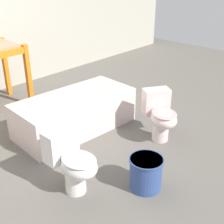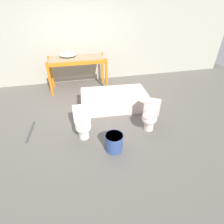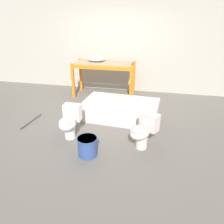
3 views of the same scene
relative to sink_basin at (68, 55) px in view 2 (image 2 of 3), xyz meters
The scene contains 9 objects.
ground_plane 1.83m from the sink_basin, 71.99° to the right, with size 12.00×12.00×0.00m, color #666059.
warehouse_wall_rear 0.92m from the sink_basin, 52.77° to the left, with size 10.80×0.08×3.20m.
shelving_rack 0.35m from the sink_basin, 17.77° to the right, with size 1.73×0.75×1.00m.
sink_basin is the anchor object (origin of this frame).
bathtub_main 2.02m from the sink_basin, 56.92° to the right, with size 1.69×0.87×0.50m.
toilet_near 2.62m from the sink_basin, 86.87° to the right, with size 0.34×0.57×0.64m.
toilet_far 3.11m from the sink_basin, 58.36° to the right, with size 0.59×0.66×0.64m.
bucket_white 3.23m from the sink_basin, 77.68° to the right, with size 0.36×0.36×0.35m.
loose_pipe 2.55m from the sink_basin, 115.48° to the right, with size 0.10×0.74×0.04m.
Camera 2 is at (-0.40, -4.01, 2.47)m, focal length 28.00 mm.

